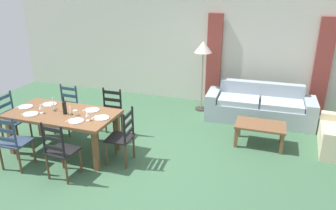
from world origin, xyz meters
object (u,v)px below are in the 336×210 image
dining_table (63,117)px  coffee_table (260,127)px  coffee_cup_primary (75,113)px  coffee_cup_secondary (53,107)px  wine_glass_near_right (87,114)px  wine_bottle (65,107)px  dining_chair_near_left (13,142)px  dining_chair_far_right (110,114)px  wine_glass_near_left (41,107)px  dining_chair_far_left (67,109)px  dining_chair_near_right (60,151)px  couch (259,107)px  dining_chair_head_east (123,137)px  dining_chair_head_west (12,118)px  standing_lamp (203,51)px

dining_table → coffee_table: bearing=22.8°
coffee_cup_primary → coffee_cup_secondary: same height
wine_glass_near_right → wine_bottle: bearing=166.7°
dining_chair_near_left → dining_chair_far_right: 1.79m
dining_table → coffee_table: (3.28, 1.38, -0.31)m
dining_chair_far_right → wine_glass_near_left: bearing=-131.4°
dining_chair_far_left → dining_chair_near_right: bearing=-58.0°
dining_chair_near_left → wine_glass_near_left: 0.74m
wine_glass_near_right → coffee_cup_primary: bearing=158.1°
wine_bottle → wine_glass_near_left: bearing=-165.9°
dining_chair_near_right → wine_bottle: size_ratio=3.04×
coffee_cup_secondary → couch: coffee_cup_secondary is taller
dining_chair_head_east → wine_glass_near_left: size_ratio=5.96×
wine_glass_near_right → coffee_table: size_ratio=0.18×
dining_chair_near_left → couch: (3.61, 3.34, -0.19)m
dining_chair_near_right → coffee_table: bearing=37.0°
dining_chair_head_west → dining_chair_head_east: bearing=-0.6°
dining_chair_near_left → standing_lamp: 4.29m
wine_glass_near_right → coffee_table: bearing=29.8°
dining_chair_near_right → dining_chair_head_west: 1.79m
dining_table → couch: couch is taller
dining_table → coffee_cup_secondary: size_ratio=21.11×
dining_chair_near_left → standing_lamp: (2.26, 3.53, 0.93)m
dining_chair_near_left → wine_bottle: 0.97m
dining_chair_far_left → wine_bottle: wine_bottle is taller
wine_glass_near_left → couch: 4.48m
dining_chair_far_right → wine_glass_near_left: size_ratio=5.96×
wine_glass_near_left → coffee_cup_secondary: bearing=72.4°
wine_bottle → dining_chair_near_left: bearing=-125.3°
dining_chair_near_right → coffee_cup_primary: dining_chair_near_right is taller
coffee_cup_primary → coffee_cup_secondary: bearing=168.1°
wine_glass_near_right → standing_lamp: standing_lamp is taller
dining_chair_near_left → wine_glass_near_left: bearing=80.6°
dining_table → coffee_cup_secondary: 0.30m
dining_chair_far_left → coffee_cup_primary: 1.10m
dining_table → coffee_cup_primary: bearing=-4.9°
dining_chair_far_left → couch: 4.09m
dining_chair_near_left → couch: 4.92m
wine_glass_near_right → dining_chair_head_east: bearing=14.5°
dining_chair_near_right → standing_lamp: size_ratio=0.59×
dining_chair_far_left → wine_glass_near_right: size_ratio=5.96×
dining_chair_head_east → standing_lamp: size_ratio=0.59×
wine_glass_near_left → coffee_cup_primary: size_ratio=1.79×
dining_table → dining_chair_head_west: 1.17m
dining_chair_head_east → wine_glass_near_right: dining_chair_head_east is taller
dining_chair_near_right → couch: bearing=50.8°
dining_chair_near_right → dining_chair_head_east: size_ratio=1.00×
dining_chair_near_right → standing_lamp: 3.89m
dining_chair_far_right → wine_bottle: bearing=-116.3°
dining_chair_near_right → dining_chair_head_west: (-1.62, 0.76, 0.00)m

